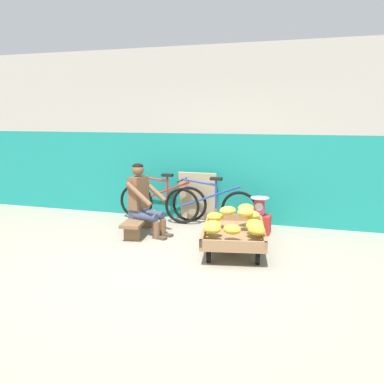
% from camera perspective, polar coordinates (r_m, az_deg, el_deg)
% --- Properties ---
extents(ground_plane, '(80.00, 80.00, 0.00)m').
position_cam_1_polar(ground_plane, '(5.14, -4.40, -10.86)').
color(ground_plane, gray).
extents(back_wall, '(16.00, 0.30, 3.07)m').
position_cam_1_polar(back_wall, '(7.44, 3.40, 7.88)').
color(back_wall, '#19847A').
rests_on(back_wall, ground).
extents(banana_cart, '(1.10, 1.57, 0.36)m').
position_cam_1_polar(banana_cart, '(5.82, 5.80, -5.83)').
color(banana_cart, '#8E6B47').
rests_on(banana_cart, ground).
extents(banana_pile, '(0.97, 1.12, 0.26)m').
position_cam_1_polar(banana_pile, '(5.70, 6.29, -3.91)').
color(banana_pile, gold).
rests_on(banana_pile, banana_cart).
extents(low_bench, '(0.45, 1.13, 0.27)m').
position_cam_1_polar(low_bench, '(6.69, -7.34, -4.08)').
color(low_bench, brown).
rests_on(low_bench, ground).
extents(vendor_seated, '(0.72, 0.57, 1.14)m').
position_cam_1_polar(vendor_seated, '(6.56, -6.80, -1.06)').
color(vendor_seated, brown).
rests_on(vendor_seated, ground).
extents(plastic_crate, '(0.36, 0.28, 0.30)m').
position_cam_1_polar(plastic_crate, '(6.75, 9.27, -4.44)').
color(plastic_crate, red).
rests_on(plastic_crate, ground).
extents(weighing_scale, '(0.30, 0.30, 0.29)m').
position_cam_1_polar(weighing_scale, '(6.68, 9.35, -1.92)').
color(weighing_scale, '#28282D').
rests_on(weighing_scale, plastic_crate).
extents(bicycle_near_left, '(1.66, 0.48, 0.86)m').
position_cam_1_polar(bicycle_near_left, '(7.49, -4.15, -1.24)').
color(bicycle_near_left, black).
rests_on(bicycle_near_left, ground).
extents(bicycle_far_left, '(1.66, 0.48, 0.86)m').
position_cam_1_polar(bicycle_far_left, '(7.06, 2.51, -1.95)').
color(bicycle_far_left, black).
rests_on(bicycle_far_left, ground).
extents(sign_board, '(0.70, 0.19, 0.89)m').
position_cam_1_polar(sign_board, '(7.43, 0.90, -0.61)').
color(sign_board, '#C6B289').
rests_on(sign_board, ground).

